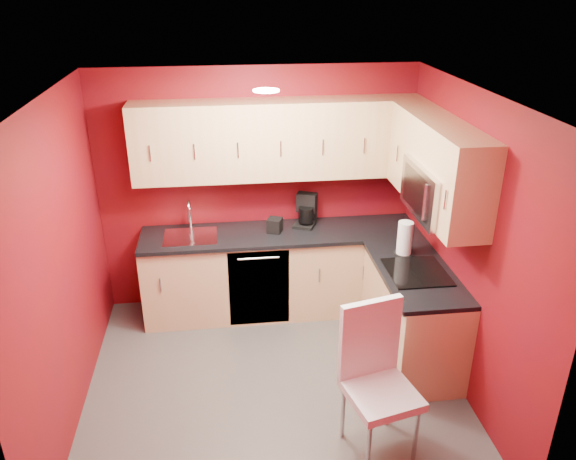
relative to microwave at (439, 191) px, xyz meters
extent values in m
plane|color=#43413F|center=(-1.39, -0.20, -1.66)|extent=(3.20, 3.20, 0.00)
plane|color=white|center=(-1.39, -0.20, 0.84)|extent=(3.20, 3.20, 0.00)
plane|color=#690B0A|center=(-1.39, 1.30, -0.41)|extent=(3.20, 0.00, 3.20)
plane|color=#690B0A|center=(-1.39, -1.70, -0.41)|extent=(3.20, 0.00, 3.20)
plane|color=#690B0A|center=(-2.99, -0.20, -0.41)|extent=(0.00, 3.00, 3.00)
plane|color=#690B0A|center=(0.21, -0.20, -0.41)|extent=(0.00, 3.00, 3.00)
cube|color=tan|center=(-1.19, 1.00, -1.22)|extent=(2.80, 0.60, 0.87)
cube|color=tan|center=(-0.09, 0.05, -1.22)|extent=(0.60, 1.30, 0.87)
cube|color=black|center=(-1.19, 0.99, -0.77)|extent=(2.80, 0.63, 0.04)
cube|color=black|center=(-0.11, 0.04, -0.77)|extent=(0.63, 1.27, 0.04)
cube|color=tan|center=(-1.19, 1.13, 0.17)|extent=(2.80, 0.35, 0.75)
cube|color=tan|center=(0.03, 0.67, 0.17)|extent=(0.35, 0.57, 0.75)
cube|color=tan|center=(0.03, -0.49, 0.17)|extent=(0.35, 0.22, 0.75)
cube|color=tan|center=(0.03, 0.00, 0.38)|extent=(0.35, 0.76, 0.33)
cube|color=silver|center=(0.01, 0.00, 0.00)|extent=(0.40, 0.76, 0.42)
cube|color=black|center=(-0.18, 0.00, 0.00)|extent=(0.02, 0.62, 0.33)
cylinder|color=silver|center=(-0.20, -0.23, 0.00)|extent=(0.02, 0.02, 0.29)
cube|color=black|center=(-0.11, 0.00, -0.74)|extent=(0.50, 0.55, 0.01)
cube|color=silver|center=(-2.09, 0.98, -0.75)|extent=(0.52, 0.42, 0.02)
cylinder|color=silver|center=(-2.09, 1.18, -0.62)|extent=(0.02, 0.02, 0.26)
torus|color=silver|center=(-2.09, 1.11, -0.49)|extent=(0.02, 0.16, 0.16)
cylinder|color=silver|center=(-2.09, 1.04, -0.55)|extent=(0.02, 0.02, 0.12)
cube|color=black|center=(-1.44, 0.71, -1.22)|extent=(0.60, 0.02, 0.82)
cylinder|color=white|center=(-1.39, 0.10, 0.82)|extent=(0.20, 0.20, 0.01)
camera|label=1|loc=(-1.75, -4.11, 1.61)|focal=35.00mm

